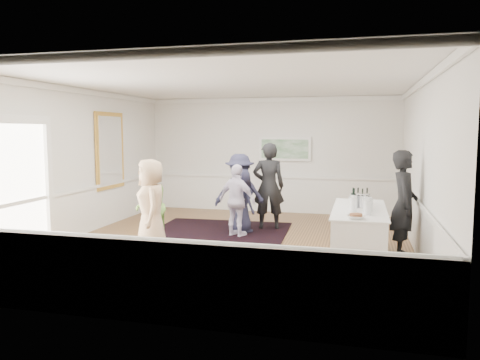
% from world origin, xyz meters
% --- Properties ---
extents(floor, '(8.00, 8.00, 0.00)m').
position_xyz_m(floor, '(0.00, 0.00, 0.00)').
color(floor, brown).
rests_on(floor, ground).
extents(ceiling, '(7.00, 8.00, 0.02)m').
position_xyz_m(ceiling, '(0.00, 0.00, 3.20)').
color(ceiling, white).
rests_on(ceiling, wall_back).
extents(wall_left, '(0.02, 8.00, 3.20)m').
position_xyz_m(wall_left, '(-3.50, 0.00, 1.60)').
color(wall_left, white).
rests_on(wall_left, floor).
extents(wall_right, '(0.02, 8.00, 3.20)m').
position_xyz_m(wall_right, '(3.50, 0.00, 1.60)').
color(wall_right, white).
rests_on(wall_right, floor).
extents(wall_back, '(7.00, 0.02, 3.20)m').
position_xyz_m(wall_back, '(0.00, 4.00, 1.60)').
color(wall_back, white).
rests_on(wall_back, floor).
extents(wall_front, '(7.00, 0.02, 3.20)m').
position_xyz_m(wall_front, '(0.00, -4.00, 1.60)').
color(wall_front, white).
rests_on(wall_front, floor).
extents(wainscoting, '(7.00, 8.00, 1.00)m').
position_xyz_m(wainscoting, '(0.00, 0.00, 0.50)').
color(wainscoting, white).
rests_on(wainscoting, floor).
extents(mirror, '(0.05, 1.25, 1.85)m').
position_xyz_m(mirror, '(-3.45, 1.30, 1.80)').
color(mirror, gold).
rests_on(mirror, wall_left).
extents(doorway, '(0.10, 1.78, 2.56)m').
position_xyz_m(doorway, '(-3.45, -1.90, 1.42)').
color(doorway, white).
rests_on(doorway, wall_left).
extents(landscape_painting, '(1.44, 0.06, 0.66)m').
position_xyz_m(landscape_painting, '(0.40, 3.95, 1.78)').
color(landscape_painting, white).
rests_on(landscape_painting, wall_back).
extents(area_rug, '(3.18, 4.09, 0.02)m').
position_xyz_m(area_rug, '(-0.59, 0.39, 0.01)').
color(area_rug, black).
rests_on(area_rug, floor).
extents(serving_table, '(0.89, 2.35, 0.95)m').
position_xyz_m(serving_table, '(2.43, -0.72, 0.48)').
color(serving_table, white).
rests_on(serving_table, floor).
extents(bartender, '(0.49, 0.73, 1.94)m').
position_xyz_m(bartender, '(3.20, -0.18, 0.97)').
color(bartender, black).
rests_on(bartender, floor).
extents(guest_tan, '(0.93, 1.03, 1.76)m').
position_xyz_m(guest_tan, '(-1.33, -0.98, 0.88)').
color(guest_tan, tan).
rests_on(guest_tan, floor).
extents(guest_green, '(0.77, 0.91, 1.66)m').
position_xyz_m(guest_green, '(-1.52, -0.64, 0.83)').
color(guest_green, '#73B347').
rests_on(guest_green, floor).
extents(guest_lilac, '(0.99, 0.70, 1.57)m').
position_xyz_m(guest_lilac, '(-0.12, 0.74, 0.78)').
color(guest_lilac, white).
rests_on(guest_lilac, floor).
extents(guest_dark_a, '(1.25, 0.87, 1.76)m').
position_xyz_m(guest_dark_a, '(-0.22, 1.34, 0.88)').
color(guest_dark_a, '#222238').
rests_on(guest_dark_a, floor).
extents(guest_dark_b, '(0.83, 0.64, 2.01)m').
position_xyz_m(guest_dark_b, '(0.39, 1.66, 1.00)').
color(guest_dark_b, black).
rests_on(guest_dark_b, floor).
extents(guest_navy, '(0.83, 0.83, 1.45)m').
position_xyz_m(guest_navy, '(-0.12, 1.16, 0.73)').
color(guest_navy, '#222238').
rests_on(guest_navy, floor).
extents(wine_bottles, '(0.32, 0.22, 0.31)m').
position_xyz_m(wine_bottles, '(2.42, -0.21, 1.11)').
color(wine_bottles, black).
rests_on(wine_bottles, serving_table).
extents(juice_pitchers, '(0.37, 0.69, 0.24)m').
position_xyz_m(juice_pitchers, '(2.47, -1.01, 1.07)').
color(juice_pitchers, '#62A43A').
rests_on(juice_pitchers, serving_table).
extents(ice_bucket, '(0.26, 0.26, 0.25)m').
position_xyz_m(ice_bucket, '(2.48, -0.59, 1.07)').
color(ice_bucket, silver).
rests_on(ice_bucket, serving_table).
extents(nut_bowl, '(0.28, 0.28, 0.08)m').
position_xyz_m(nut_bowl, '(2.38, -1.70, 0.99)').
color(nut_bowl, white).
rests_on(nut_bowl, serving_table).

